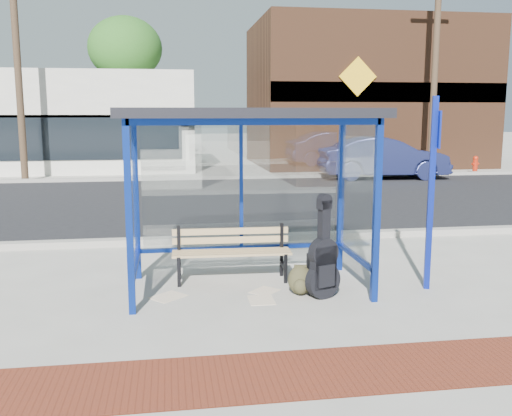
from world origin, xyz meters
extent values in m
plane|color=#B2ADA0|center=(0.00, 0.00, 0.00)|extent=(120.00, 120.00, 0.00)
cube|color=maroon|center=(0.00, -2.60, 0.01)|extent=(60.00, 1.00, 0.01)
cube|color=gray|center=(0.00, 2.90, 0.06)|extent=(60.00, 0.25, 0.12)
cube|color=black|center=(0.00, 8.00, 0.00)|extent=(60.00, 10.00, 0.00)
cube|color=gray|center=(0.00, 13.10, 0.06)|extent=(60.00, 0.25, 0.12)
cube|color=#B2ADA0|center=(0.00, 15.00, 0.00)|extent=(60.00, 4.00, 0.01)
cube|color=navy|center=(-1.50, -0.75, 1.15)|extent=(0.08, 0.08, 2.30)
cube|color=navy|center=(1.50, -0.75, 1.15)|extent=(0.08, 0.08, 2.30)
cube|color=navy|center=(-1.50, 0.75, 1.15)|extent=(0.08, 0.08, 2.30)
cube|color=navy|center=(1.50, 0.75, 1.15)|extent=(0.08, 0.08, 2.30)
cube|color=navy|center=(0.00, 0.75, 2.26)|extent=(3.00, 0.08, 0.08)
cube|color=navy|center=(0.00, -0.75, 2.26)|extent=(3.00, 0.08, 0.08)
cube|color=navy|center=(-1.50, 0.00, 2.26)|extent=(0.08, 1.50, 0.08)
cube|color=navy|center=(1.50, 0.00, 2.26)|extent=(0.08, 1.50, 0.08)
cube|color=navy|center=(0.00, 0.75, 0.40)|extent=(3.00, 0.08, 0.06)
cube|color=navy|center=(-1.50, 0.00, 0.40)|extent=(0.08, 1.50, 0.06)
cube|color=navy|center=(1.50, 0.00, 0.40)|extent=(0.08, 1.50, 0.06)
cube|color=navy|center=(0.00, 0.75, 1.35)|extent=(0.05, 0.05, 1.90)
cube|color=silver|center=(0.00, 0.75, 1.31)|extent=(2.84, 0.01, 1.82)
cube|color=silver|center=(-1.50, 0.00, 1.31)|extent=(0.02, 1.34, 1.82)
cube|color=silver|center=(1.50, 0.00, 1.31)|extent=(0.02, 1.34, 1.82)
cube|color=black|center=(0.00, 0.00, 2.36)|extent=(3.30, 1.80, 0.12)
cube|color=#59331E|center=(8.00, 18.50, 3.20)|extent=(10.00, 7.00, 6.40)
cube|color=black|center=(8.00, 15.05, 3.20)|extent=(10.00, 0.10, 0.80)
cube|color=yellow|center=(6.50, 14.95, 3.80)|extent=(1.56, 0.06, 1.56)
cylinder|color=#4C3826|center=(-3.00, 22.00, 2.50)|extent=(0.36, 0.36, 5.00)
ellipsoid|color=#204D16|center=(-3.00, 22.00, 5.50)|extent=(3.60, 3.60, 3.06)
cylinder|color=#4C3826|center=(12.50, 22.00, 2.50)|extent=(0.36, 0.36, 5.00)
ellipsoid|color=#204D16|center=(12.50, 22.00, 5.50)|extent=(3.60, 3.60, 3.06)
cylinder|color=#4C3826|center=(-6.00, 13.40, 4.00)|extent=(0.24, 0.24, 8.00)
cylinder|color=#4C3826|center=(9.00, 13.40, 4.00)|extent=(0.24, 0.24, 8.00)
cube|color=black|center=(-0.93, 0.25, 0.21)|extent=(0.05, 0.05, 0.42)
cube|color=black|center=(-0.92, 0.61, 0.39)|extent=(0.05, 0.05, 0.79)
cube|color=black|center=(-0.92, 0.43, 0.21)|extent=(0.06, 0.38, 0.05)
cube|color=black|center=(0.55, 0.19, 0.21)|extent=(0.05, 0.05, 0.42)
cube|color=black|center=(0.56, 0.55, 0.39)|extent=(0.05, 0.05, 0.79)
cube|color=black|center=(0.56, 0.37, 0.21)|extent=(0.06, 0.38, 0.05)
cube|color=tan|center=(-0.19, 0.25, 0.42)|extent=(1.67, 0.14, 0.03)
cube|color=tan|center=(-0.18, 0.35, 0.42)|extent=(1.67, 0.14, 0.03)
cube|color=tan|center=(-0.18, 0.45, 0.42)|extent=(1.67, 0.14, 0.03)
cube|color=tan|center=(-0.18, 0.55, 0.42)|extent=(1.67, 0.14, 0.03)
cube|color=tan|center=(-0.18, 0.59, 0.56)|extent=(1.67, 0.09, 0.09)
cube|color=tan|center=(-0.18, 0.59, 0.69)|extent=(1.67, 0.09, 0.09)
cylinder|color=black|center=(0.89, -0.53, 0.23)|extent=(0.48, 0.29, 0.47)
cylinder|color=black|center=(0.89, -0.53, 0.60)|extent=(0.41, 0.26, 0.39)
cube|color=black|center=(0.89, -0.53, 0.41)|extent=(0.36, 0.24, 0.56)
cube|color=black|center=(0.89, -0.53, 0.98)|extent=(0.16, 0.15, 0.56)
cube|color=black|center=(0.89, -0.53, 1.22)|extent=(0.20, 0.17, 0.11)
cube|color=black|center=(0.92, -0.29, 0.27)|extent=(0.34, 0.22, 0.51)
cylinder|color=black|center=(0.80, -0.30, 0.02)|extent=(0.06, 0.19, 0.05)
cylinder|color=black|center=(1.04, -0.28, 0.02)|extent=(0.06, 0.19, 0.05)
cube|color=black|center=(0.92, -0.29, 0.55)|extent=(0.21, 0.05, 0.04)
cube|color=black|center=(0.93, -0.40, 0.28)|extent=(0.26, 0.03, 0.28)
ellipsoid|color=#302E1A|center=(0.64, -0.32, 0.19)|extent=(0.37, 0.29, 0.38)
ellipsoid|color=#302E1A|center=(0.62, -0.44, 0.14)|extent=(0.21, 0.16, 0.20)
cube|color=#302E1A|center=(0.65, -0.30, 0.37)|extent=(0.11, 0.06, 0.03)
cube|color=#0D1F95|center=(2.40, -0.34, 1.29)|extent=(0.09, 0.09, 2.58)
cube|color=#0D1F95|center=(2.45, -0.35, 2.15)|extent=(0.11, 0.32, 0.48)
cube|color=white|center=(-1.08, -0.18, 0.00)|extent=(0.53, 0.52, 0.01)
cube|color=white|center=(0.10, -0.50, 0.00)|extent=(0.33, 0.41, 0.01)
cube|color=white|center=(0.20, -0.14, 0.00)|extent=(0.46, 0.46, 0.01)
imported|color=#1B224E|center=(6.69, 12.37, 0.76)|extent=(4.67, 1.84, 1.51)
cylinder|color=red|center=(10.99, 13.58, 0.28)|extent=(0.19, 0.19, 0.57)
sphere|color=red|center=(10.99, 13.58, 0.59)|extent=(0.21, 0.21, 0.21)
cylinder|color=red|center=(10.99, 13.58, 0.38)|extent=(0.31, 0.15, 0.09)
camera|label=1|loc=(-1.03, -7.38, 2.36)|focal=40.00mm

